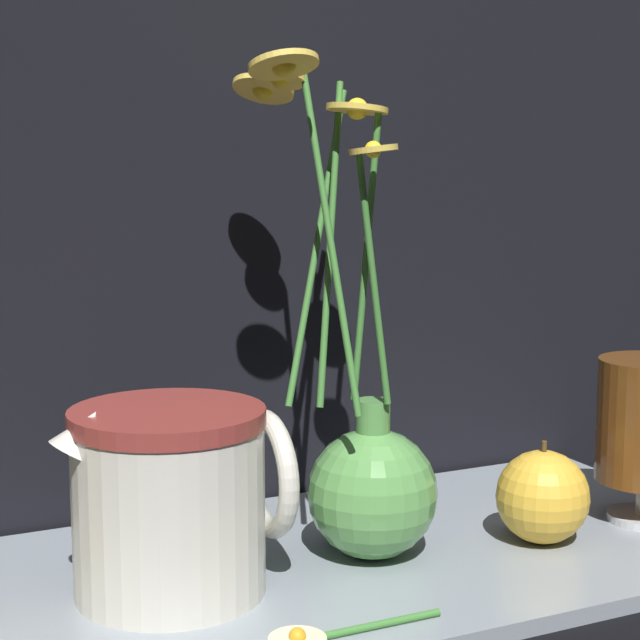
% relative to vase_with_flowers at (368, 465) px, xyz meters
% --- Properties ---
extents(ground_plane, '(6.00, 6.00, 0.00)m').
position_rel_vase_with_flowers_xyz_m(ground_plane, '(-0.05, 0.01, -0.08)').
color(ground_plane, black).
extents(shelf, '(0.71, 0.30, 0.01)m').
position_rel_vase_with_flowers_xyz_m(shelf, '(-0.05, 0.01, -0.08)').
color(shelf, gray).
rests_on(shelf, ground_plane).
extents(vase_with_flowers, '(0.15, 0.15, 0.36)m').
position_rel_vase_with_flowers_xyz_m(vase_with_flowers, '(0.00, 0.00, 0.00)').
color(vase_with_flowers, '#59994C').
rests_on(vase_with_flowers, shelf).
extents(ceramic_pitcher, '(0.16, 0.13, 0.14)m').
position_rel_vase_with_flowers_xyz_m(ceramic_pitcher, '(-0.15, -0.00, 0.00)').
color(ceramic_pitcher, beige).
rests_on(ceramic_pitcher, shelf).
extents(orange_fruit, '(0.07, 0.07, 0.08)m').
position_rel_vase_with_flowers_xyz_m(orange_fruit, '(0.13, -0.03, -0.03)').
color(orange_fruit, gold).
rests_on(orange_fruit, shelf).
extents(loose_daisy, '(0.12, 0.04, 0.01)m').
position_rel_vase_with_flowers_xyz_m(loose_daisy, '(-0.09, -0.11, -0.07)').
color(loose_daisy, '#3D7A33').
rests_on(loose_daisy, shelf).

